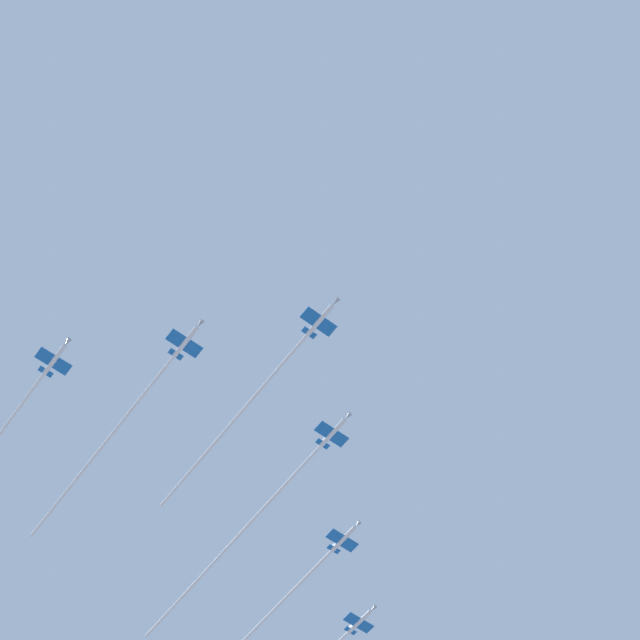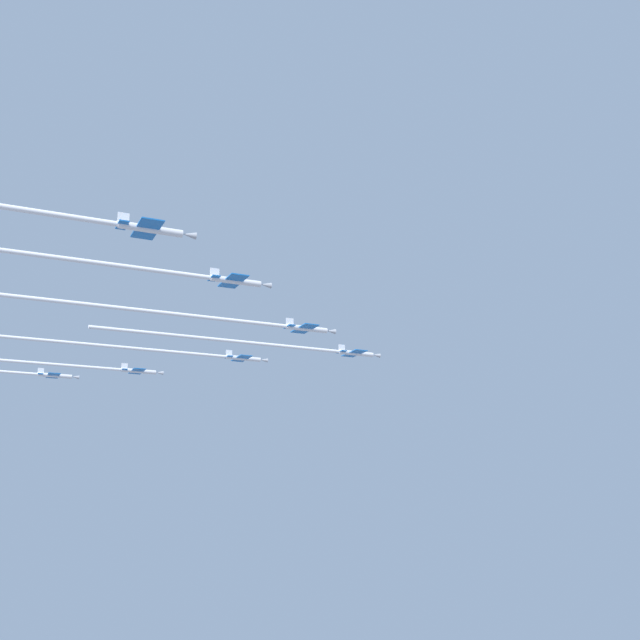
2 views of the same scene
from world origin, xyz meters
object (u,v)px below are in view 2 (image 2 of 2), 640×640
jet_starboard_inner (195,316)px  jet_starboard_outer (110,265)px  jet_port_inner (126,348)px  jet_port_outer (56,365)px  jet_lead (272,345)px

jet_starboard_inner → jet_starboard_outer: (26.04, 8.42, 1.41)m
jet_port_inner → jet_port_outer: bearing=-146.0°
jet_starboard_inner → jet_port_outer: 61.87m
jet_starboard_inner → jet_port_outer: jet_port_outer is taller
jet_port_inner → jet_port_outer: jet_port_inner is taller
jet_port_inner → jet_port_outer: (2.49, -23.58, -1.41)m
jet_lead → jet_port_outer: bearing=-133.2°
jet_port_outer → jet_starboard_outer: size_ratio=0.99×
jet_port_inner → jet_starboard_inner: bearing=7.9°
jet_lead → jet_port_inner: (15.96, -30.74, 0.79)m
jet_port_outer → jet_port_inner: bearing=34.0°
jet_port_outer → jet_starboard_inner: bearing=17.6°
jet_port_inner → jet_starboard_inner: size_ratio=1.16×
jet_starboard_inner → jet_lead: bearing=130.5°
jet_lead → jet_starboard_inner: bearing=-49.5°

